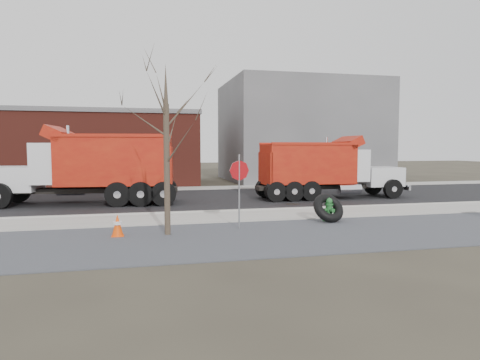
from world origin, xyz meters
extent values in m
plane|color=#383328|center=(0.00, 0.00, 0.00)|extent=(120.00, 120.00, 0.00)
cube|color=slate|center=(0.00, -3.50, 0.01)|extent=(60.00, 5.00, 0.03)
cube|color=#9E9B93|center=(0.00, 0.25, 0.03)|extent=(60.00, 2.50, 0.06)
cube|color=#9E9B93|center=(0.00, 1.55, 0.06)|extent=(60.00, 0.15, 0.11)
cube|color=black|center=(0.00, 6.30, 0.01)|extent=(60.00, 9.40, 0.02)
cube|color=#9E9B93|center=(0.00, 12.00, 0.03)|extent=(60.00, 2.00, 0.06)
cube|color=slate|center=(9.00, 18.00, 4.00)|extent=(12.00, 10.00, 8.00)
cube|color=maroon|center=(-10.00, 17.00, 2.50)|extent=(20.00, 8.00, 5.00)
cube|color=slate|center=(-10.00, 17.00, 5.15)|extent=(20.20, 8.20, 0.30)
cylinder|color=#382D23|center=(-3.20, -2.60, 2.00)|extent=(0.18, 0.18, 4.00)
cone|color=#382D23|center=(-3.20, -2.60, 4.60)|extent=(0.14, 0.14, 1.20)
cylinder|color=#296B35|center=(2.70, -1.43, 0.03)|extent=(0.46, 0.46, 0.06)
cylinder|color=#296B35|center=(2.70, -1.43, 0.35)|extent=(0.24, 0.24, 0.63)
cylinder|color=#296B35|center=(2.70, -1.43, 0.63)|extent=(0.32, 0.32, 0.05)
sphere|color=#296B35|center=(2.70, -1.43, 0.74)|extent=(0.25, 0.25, 0.25)
cylinder|color=#296B35|center=(2.70, -1.43, 0.84)|extent=(0.05, 0.05, 0.06)
cylinder|color=#296B35|center=(2.52, -1.48, 0.44)|extent=(0.16, 0.15, 0.12)
cylinder|color=#296B35|center=(2.87, -1.37, 0.44)|extent=(0.16, 0.15, 0.12)
cylinder|color=#296B35|center=(2.75, -1.60, 0.42)|extent=(0.19, 0.17, 0.16)
torus|color=black|center=(2.61, -1.56, 0.51)|extent=(1.31, 1.16, 1.11)
cylinder|color=gray|center=(-0.83, -2.14, 1.24)|extent=(0.05, 0.05, 2.48)
cylinder|color=#A30B11|center=(-0.83, -2.14, 1.95)|extent=(0.67, 0.12, 0.67)
cube|color=#FF4A08|center=(-4.69, -2.50, 0.02)|extent=(0.36, 0.36, 0.04)
cone|color=#FF4A08|center=(-4.69, -2.50, 0.36)|extent=(0.34, 0.34, 0.67)
cylinder|color=white|center=(-4.69, -2.50, 0.43)|extent=(0.28, 0.28, 0.10)
cube|color=black|center=(5.71, 5.17, 0.62)|extent=(7.84, 0.81, 0.20)
cube|color=silver|center=(8.73, 5.17, 1.12)|extent=(2.02, 1.79, 1.01)
cube|color=silver|center=(9.80, 5.17, 1.12)|extent=(0.06, 1.60, 0.92)
cube|color=silver|center=(6.83, 5.17, 1.76)|extent=(1.47, 2.11, 1.65)
cube|color=black|center=(7.58, 5.17, 2.22)|extent=(0.05, 1.83, 0.73)
cube|color=#AD250E|center=(4.52, 5.17, 1.85)|extent=(4.58, 2.20, 2.02)
cylinder|color=silver|center=(5.98, 6.04, 2.17)|extent=(0.13, 0.13, 2.20)
cylinder|color=black|center=(8.93, 6.16, 0.52)|extent=(1.01, 0.28, 1.01)
cylinder|color=black|center=(8.93, 4.18, 0.52)|extent=(1.01, 0.28, 1.01)
cylinder|color=black|center=(3.42, 6.05, 0.52)|extent=(1.01, 0.28, 1.01)
cylinder|color=black|center=(3.42, 4.29, 0.52)|extent=(1.01, 0.28, 1.01)
cube|color=black|center=(-6.43, 5.44, 0.69)|extent=(8.44, 1.75, 0.23)
cube|color=silver|center=(-9.73, 5.78, 1.25)|extent=(2.45, 2.22, 1.13)
cube|color=silver|center=(-7.84, 5.58, 1.97)|extent=(1.88, 2.52, 1.85)
cube|color=black|center=(-8.58, 5.66, 2.49)|extent=(0.26, 2.05, 0.82)
cube|color=#AD250E|center=(-5.10, 5.30, 2.08)|extent=(5.36, 2.98, 2.26)
cylinder|color=silver|center=(-7.09, 4.52, 2.43)|extent=(0.16, 0.16, 2.47)
cylinder|color=black|center=(-9.81, 6.90, 0.59)|extent=(1.16, 0.42, 1.13)
cylinder|color=black|center=(-3.97, 4.20, 0.59)|extent=(1.16, 0.42, 1.13)
cylinder|color=black|center=(-3.77, 6.16, 0.59)|extent=(1.16, 0.42, 1.13)
camera|label=1|loc=(-3.99, -15.74, 2.70)|focal=32.00mm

